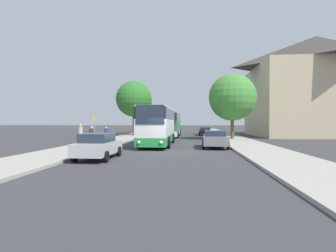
% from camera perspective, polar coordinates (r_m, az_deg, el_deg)
% --- Properties ---
extents(ground_plane, '(300.00, 300.00, 0.00)m').
position_cam_1_polar(ground_plane, '(19.11, -0.35, -5.70)').
color(ground_plane, '#38383A').
rests_on(ground_plane, ground).
extents(sidewalk_left, '(4.00, 120.00, 0.15)m').
position_cam_1_polar(sidewalk_left, '(20.93, -19.88, -4.97)').
color(sidewalk_left, '#A39E93').
rests_on(sidewalk_left, ground_plane).
extents(sidewalk_right, '(4.00, 120.00, 0.15)m').
position_cam_1_polar(sidewalk_right, '(19.74, 20.42, -5.33)').
color(sidewalk_right, '#A39E93').
rests_on(sidewalk_right, ground_plane).
extents(building_right_background, '(18.36, 15.46, 15.41)m').
position_cam_1_polar(building_right_background, '(46.79, 29.47, 7.54)').
color(building_right_background, '#C6B28E').
rests_on(building_right_background, ground_plane).
extents(bus_front, '(2.74, 10.27, 3.49)m').
position_cam_1_polar(bus_front, '(24.64, -2.19, 0.12)').
color(bus_front, '#238942').
rests_on(bus_front, ground_plane).
extents(bus_middle, '(2.81, 12.12, 3.41)m').
position_cam_1_polar(bus_middle, '(38.87, 0.51, 0.35)').
color(bus_middle, silver).
rests_on(bus_middle, ground_plane).
extents(parked_car_left_curb, '(1.99, 4.15, 1.52)m').
position_cam_1_polar(parked_car_left_curb, '(16.05, -14.97, -4.15)').
color(parked_car_left_curb, '#B7B7BC').
rests_on(parked_car_left_curb, ground_plane).
extents(parked_car_right_near, '(2.29, 4.55, 1.45)m').
position_cam_1_polar(parked_car_right_near, '(22.58, 10.17, -2.74)').
color(parked_car_right_near, slate).
rests_on(parked_car_right_near, ground_plane).
extents(parked_car_right_far, '(2.05, 4.36, 1.35)m').
position_cam_1_polar(parked_car_right_far, '(42.87, 8.05, -1.08)').
color(parked_car_right_far, black).
rests_on(parked_car_right_far, ground_plane).
extents(bus_stop_sign, '(0.08, 0.45, 2.75)m').
position_cam_1_polar(bus_stop_sign, '(22.88, -15.76, -0.00)').
color(bus_stop_sign, gray).
rests_on(bus_stop_sign, sidewalk_left).
extents(pedestrian_waiting_near, '(0.36, 0.36, 1.63)m').
position_cam_1_polar(pedestrian_waiting_near, '(23.84, -13.29, -2.08)').
color(pedestrian_waiting_near, '#23232D').
rests_on(pedestrian_waiting_near, sidewalk_left).
extents(pedestrian_waiting_far, '(0.36, 0.36, 1.88)m').
position_cam_1_polar(pedestrian_waiting_far, '(23.17, -18.48, -1.84)').
color(pedestrian_waiting_far, '#23232D').
rests_on(pedestrian_waiting_far, sidewalk_left).
extents(pedestrian_walking_back, '(0.36, 0.36, 1.73)m').
position_cam_1_polar(pedestrian_walking_back, '(20.50, -16.29, -2.42)').
color(pedestrian_walking_back, '#23232D').
rests_on(pedestrian_walking_back, sidewalk_left).
extents(tree_left_near, '(5.45, 5.45, 8.28)m').
position_cam_1_polar(tree_left_near, '(40.56, -7.44, 5.84)').
color(tree_left_near, '#47331E').
rests_on(tree_left_near, sidewalk_left).
extents(tree_left_far, '(4.45, 4.45, 7.84)m').
position_cam_1_polar(tree_left_far, '(49.15, -6.00, 5.02)').
color(tree_left_far, '#47331E').
rests_on(tree_left_far, sidewalk_left).
extents(tree_right_near, '(5.75, 5.75, 7.94)m').
position_cam_1_polar(tree_right_near, '(33.17, 13.84, 6.07)').
color(tree_right_near, brown).
rests_on(tree_right_near, sidewalk_right).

